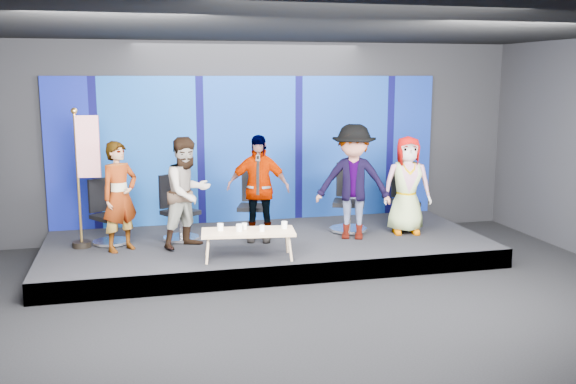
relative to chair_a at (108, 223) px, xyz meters
name	(u,v)px	position (x,y,z in m)	size (l,w,h in m)	color
ground	(309,311)	(2.48, -2.83, -0.64)	(10.00, 10.00, 0.00)	black
room_walls	(311,116)	(2.48, -2.83, 1.79)	(10.02, 8.02, 3.51)	black
riser	(268,248)	(2.48, -0.33, -0.49)	(7.00, 3.00, 0.30)	black
backdrop	(250,149)	(2.48, 1.12, 0.96)	(7.00, 0.08, 2.60)	#090860
chair_a	(108,223)	(0.00, 0.00, 0.00)	(0.80, 0.80, 1.02)	silver
panelist_a	(120,197)	(0.20, -0.46, 0.49)	(0.60, 0.40, 1.66)	black
chair_b	(179,219)	(1.09, -0.02, 0.01)	(0.82, 0.82, 1.05)	silver
panelist_b	(188,193)	(1.20, -0.50, 0.51)	(0.83, 0.64, 1.70)	black
chair_c	(253,213)	(2.34, 0.11, 0.01)	(0.75, 0.75, 1.05)	silver
panelist_c	(258,188)	(2.32, -0.39, 0.51)	(1.00, 0.42, 1.70)	black
chair_d	(349,209)	(3.94, -0.10, 0.04)	(0.84, 0.84, 1.14)	silver
panelist_d	(353,182)	(3.84, -0.59, 0.59)	(1.20, 0.69, 1.85)	black
chair_e	(404,208)	(5.00, 0.00, -0.01)	(0.67, 0.67, 1.00)	silver
panelist_e	(407,185)	(4.82, -0.47, 0.48)	(0.80, 0.52, 1.63)	black
coffee_table	(248,233)	(1.98, -1.35, 0.04)	(1.39, 0.73, 0.41)	tan
mug_a	(220,227)	(1.59, -1.24, 0.12)	(0.09, 0.09, 0.10)	white
mug_b	(239,228)	(1.85, -1.36, 0.13)	(0.09, 0.09, 0.11)	white
mug_c	(244,226)	(1.94, -1.25, 0.12)	(0.08, 0.08, 0.09)	white
mug_d	(262,228)	(2.16, -1.44, 0.12)	(0.07, 0.07, 0.09)	white
mug_e	(284,225)	(2.52, -1.33, 0.12)	(0.09, 0.09, 0.10)	white
flag_stand	(85,175)	(-0.30, -0.15, 0.80)	(0.49, 0.28, 2.14)	black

